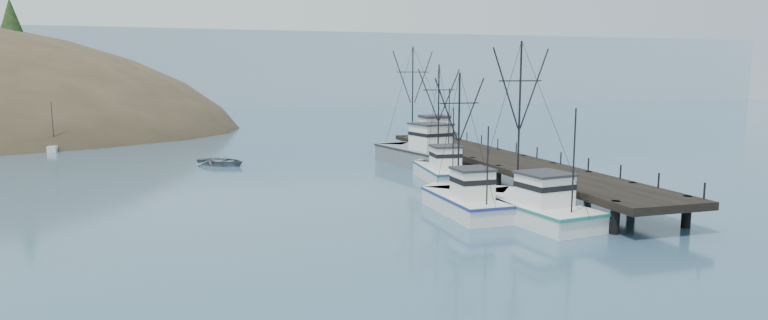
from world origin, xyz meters
TOP-DOWN VIEW (x-y plane):
  - ground at (0.00, 0.00)m, footprint 400.00×400.00m
  - pier at (14.00, 16.00)m, footprint 6.00×44.00m
  - distant_ridge at (10.00, 170.00)m, footprint 360.00×40.00m
  - distant_ridge_far at (-40.00, 185.00)m, footprint 180.00×25.00m
  - moored_sailboats at (-31.79, 56.90)m, footprint 16.37×20.22m
  - trawler_near at (8.45, 1.08)m, footprint 5.32×11.97m
  - trawler_mid at (5.09, 3.84)m, footprint 3.50×9.76m
  - trawler_far at (8.55, 16.63)m, footprint 4.21×10.41m
  - work_vessel at (9.67, 25.42)m, footprint 7.07×15.24m
  - pier_shed at (13.97, 32.33)m, footprint 3.00×3.20m
  - pickup_truck at (14.97, 33.57)m, footprint 5.27×2.81m
  - motorboat at (-10.36, 31.61)m, footprint 6.84×6.71m

SIDE VIEW (x-z plane):
  - ground at x=0.00m, z-range 0.00..0.00m
  - distant_ridge at x=10.00m, z-range -13.00..13.00m
  - distant_ridge_far at x=-40.00m, z-range -9.00..9.00m
  - motorboat at x=-10.36m, z-range -0.58..0.58m
  - moored_sailboats at x=-31.79m, z-range -2.84..3.51m
  - trawler_mid at x=5.09m, z-range -4.14..5.77m
  - trawler_near at x=8.45m, z-range -5.16..6.80m
  - trawler_far at x=8.55m, z-range -4.54..6.18m
  - work_vessel at x=9.67m, z-range -5.15..7.61m
  - pier at x=14.00m, z-range 0.69..2.69m
  - pickup_truck at x=14.97m, z-range 2.00..3.41m
  - pier_shed at x=13.97m, z-range 2.02..4.82m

